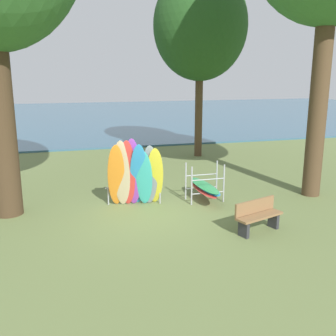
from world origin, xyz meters
The scene contains 6 objects.
ground_plane centered at (0.00, 0.00, 0.00)m, with size 80.00×80.00×0.00m, color olive.
lake_water centered at (0.00, 28.81, 0.05)m, with size 80.00×36.00×0.10m, color #38607A.
tree_mid_behind centered at (4.38, 7.73, 6.28)m, with size 4.48×4.48×8.89m.
leaning_board_pile centered at (-0.21, 0.77, 1.04)m, with size 1.83×1.05×2.25m.
board_storage_rack centered at (2.11, 0.82, 0.47)m, with size 1.15×2.11×1.25m.
park_bench centered at (2.53, -2.00, 0.45)m, with size 1.46×0.84×0.85m.
Camera 1 is at (-2.36, -10.69, 4.08)m, focal length 41.70 mm.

